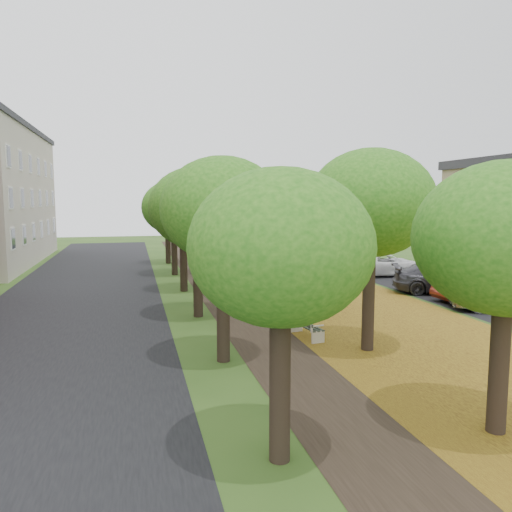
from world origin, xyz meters
TOP-DOWN VIEW (x-y plane):
  - ground at (0.00, 0.00)m, footprint 120.00×120.00m
  - street_asphalt at (-7.50, 15.00)m, footprint 8.00×70.00m
  - footpath at (0.00, 15.00)m, footprint 3.20×70.00m
  - leaf_verge at (5.00, 15.00)m, footprint 7.50×70.00m
  - parking_lot at (13.50, 16.00)m, footprint 9.00×16.00m
  - tree_row_west at (-2.20, 15.00)m, footprint 3.79×33.79m
  - tree_row_east at (2.60, 15.00)m, footprint 3.79×33.79m
  - bench at (1.10, 7.84)m, footprint 0.78×1.82m
  - car_silver at (11.00, 9.81)m, footprint 4.78×3.27m
  - car_red at (11.25, 11.95)m, footprint 4.21×1.67m
  - car_grey at (11.00, 14.08)m, footprint 5.68×4.03m
  - car_white at (11.00, 20.44)m, footprint 5.45×2.81m

SIDE VIEW (x-z plane):
  - ground at x=0.00m, z-range 0.00..0.00m
  - street_asphalt at x=-7.50m, z-range 0.00..0.01m
  - parking_lot at x=13.50m, z-range 0.00..0.01m
  - footpath at x=0.00m, z-range 0.00..0.01m
  - leaf_verge at x=5.00m, z-range 0.00..0.01m
  - bench at x=1.10m, z-range 0.02..0.85m
  - car_red at x=11.25m, z-range 0.00..1.36m
  - car_white at x=11.00m, z-range 0.00..1.47m
  - car_silver at x=11.00m, z-range 0.00..1.51m
  - car_grey at x=11.00m, z-range 0.00..1.53m
  - tree_row_west at x=-2.20m, z-range 1.35..7.34m
  - tree_row_east at x=2.60m, z-range 1.35..7.34m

